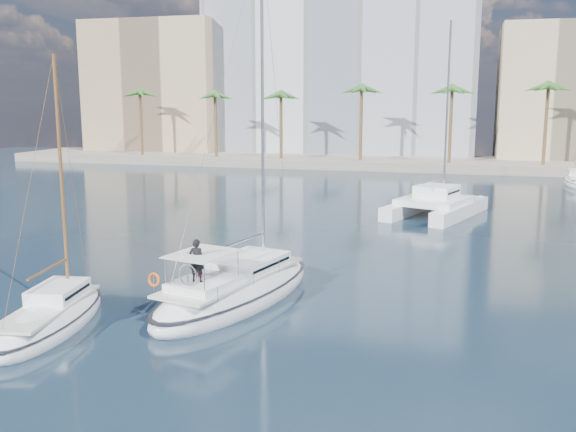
% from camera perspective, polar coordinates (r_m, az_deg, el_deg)
% --- Properties ---
extents(ground, '(160.00, 160.00, 0.00)m').
position_cam_1_polar(ground, '(33.35, 1.77, -6.27)').
color(ground, black).
rests_on(ground, ground).
extents(quay, '(120.00, 14.00, 1.20)m').
position_cam_1_polar(quay, '(92.82, 10.65, 4.66)').
color(quay, gray).
rests_on(quay, ground).
extents(building_modern, '(42.00, 16.00, 28.00)m').
position_cam_1_polar(building_modern, '(105.98, 4.82, 12.74)').
color(building_modern, silver).
rests_on(building_modern, ground).
extents(building_tan_left, '(22.00, 14.00, 22.00)m').
position_cam_1_polar(building_tan_left, '(111.64, -11.21, 10.92)').
color(building_tan_left, tan).
rests_on(building_tan_left, ground).
extents(building_beige, '(20.00, 14.00, 20.00)m').
position_cam_1_polar(building_beige, '(102.13, 23.84, 9.75)').
color(building_beige, '#C8B48F').
rests_on(building_beige, ground).
extents(palm_left, '(3.60, 3.60, 12.30)m').
position_cam_1_polar(palm_left, '(97.34, -10.09, 10.64)').
color(palm_left, brown).
rests_on(palm_left, ground).
extents(palm_centre, '(3.60, 3.60, 12.30)m').
position_cam_1_polar(palm_centre, '(88.40, 10.64, 10.67)').
color(palm_centre, brown).
rests_on(palm_centre, ground).
extents(main_sloop, '(6.58, 12.68, 17.99)m').
position_cam_1_polar(main_sloop, '(30.87, -4.62, -6.61)').
color(main_sloop, white).
rests_on(main_sloop, ground).
extents(small_sloop, '(3.85, 8.71, 12.08)m').
position_cam_1_polar(small_sloop, '(29.10, -20.29, -8.55)').
color(small_sloop, white).
rests_on(small_sloop, ground).
extents(catamaran, '(8.54, 11.90, 15.83)m').
position_cam_1_polar(catamaran, '(54.58, 12.99, 1.21)').
color(catamaran, white).
rests_on(catamaran, ground).
extents(seagull, '(1.22, 0.52, 0.23)m').
position_cam_1_polar(seagull, '(35.72, 0.26, -3.91)').
color(seagull, silver).
rests_on(seagull, ground).
extents(moored_yacht_a, '(3.37, 9.52, 11.90)m').
position_cam_1_polar(moored_yacht_a, '(79.66, 24.26, 2.57)').
color(moored_yacht_a, white).
rests_on(moored_yacht_a, ground).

